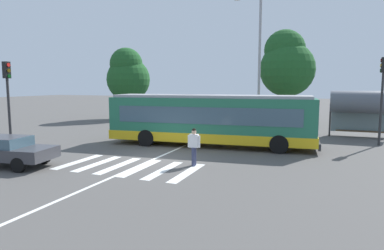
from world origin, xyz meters
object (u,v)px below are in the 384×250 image
(pedestrian_crossing_street, at_px, (194,145))
(parked_car_champagne, at_px, (258,118))
(city_transit_bus, at_px, (210,120))
(traffic_light_far_corner, at_px, (382,87))
(parked_car_silver, at_px, (197,116))
(traffic_light_near_corner, at_px, (8,92))
(twin_arm_street_lamp, at_px, (260,50))
(parked_car_blue, at_px, (175,115))
(foreground_sedan, at_px, (4,149))
(bus_stop_shelter, at_px, (362,103))
(background_tree_right, at_px, (286,64))
(parked_car_red, at_px, (230,117))
(background_tree_left, at_px, (128,75))

(pedestrian_crossing_street, height_order, parked_car_champagne, pedestrian_crossing_street)
(parked_car_champagne, bearing_deg, city_transit_bus, -95.64)
(parked_car_champagne, relative_size, traffic_light_far_corner, 0.86)
(parked_car_silver, bearing_deg, city_transit_bus, -65.07)
(parked_car_champagne, height_order, traffic_light_near_corner, traffic_light_near_corner)
(city_transit_bus, distance_m, twin_arm_street_lamp, 8.60)
(traffic_light_far_corner, height_order, twin_arm_street_lamp, twin_arm_street_lamp)
(parked_car_blue, height_order, traffic_light_near_corner, traffic_light_near_corner)
(pedestrian_crossing_street, distance_m, traffic_light_far_corner, 12.64)
(city_transit_bus, bearing_deg, foreground_sedan, -130.39)
(bus_stop_shelter, bearing_deg, parked_car_silver, 167.07)
(city_transit_bus, bearing_deg, bus_stop_shelter, 38.29)
(parked_car_champagne, xyz_separation_m, background_tree_right, (1.85, 3.56, 4.81))
(pedestrian_crossing_street, xyz_separation_m, traffic_light_far_corner, (8.57, 8.94, 2.53))
(bus_stop_shelter, distance_m, background_tree_right, 9.54)
(twin_arm_street_lamp, bearing_deg, foreground_sedan, -119.33)
(traffic_light_far_corner, distance_m, twin_arm_street_lamp, 8.96)
(parked_car_red, distance_m, traffic_light_far_corner, 13.31)
(city_transit_bus, xyz_separation_m, parked_car_champagne, (1.00, 10.15, -0.82))
(twin_arm_street_lamp, bearing_deg, parked_car_champagne, 100.40)
(city_transit_bus, bearing_deg, parked_car_red, 98.73)
(parked_car_silver, relative_size, background_tree_left, 0.61)
(pedestrian_crossing_street, bearing_deg, twin_arm_street_lamp, 86.93)
(foreground_sedan, height_order, twin_arm_street_lamp, twin_arm_street_lamp)
(foreground_sedan, xyz_separation_m, parked_car_champagne, (8.04, 18.41, 0.00))
(foreground_sedan, height_order, traffic_light_far_corner, traffic_light_far_corner)
(parked_car_silver, bearing_deg, bus_stop_shelter, -12.93)
(background_tree_left, bearing_deg, traffic_light_near_corner, -78.81)
(parked_car_silver, distance_m, background_tree_left, 9.82)
(traffic_light_far_corner, distance_m, background_tree_right, 12.04)
(background_tree_right, bearing_deg, city_transit_bus, -101.74)
(traffic_light_far_corner, xyz_separation_m, twin_arm_street_lamp, (-7.92, 3.17, 2.75))
(traffic_light_near_corner, relative_size, bus_stop_shelter, 1.20)
(parked_car_champagne, bearing_deg, parked_car_blue, 178.08)
(parked_car_blue, xyz_separation_m, traffic_light_near_corner, (-2.77, -15.94, 2.52))
(bus_stop_shelter, distance_m, twin_arm_street_lamp, 8.10)
(city_transit_bus, distance_m, parked_car_champagne, 10.23)
(parked_car_red, relative_size, traffic_light_far_corner, 0.86)
(background_tree_left, height_order, background_tree_right, background_tree_right)
(pedestrian_crossing_street, bearing_deg, parked_car_red, 99.25)
(pedestrian_crossing_street, bearing_deg, parked_car_champagne, 89.70)
(city_transit_bus, xyz_separation_m, traffic_light_far_corner, (9.49, 3.88, 1.91))
(pedestrian_crossing_street, xyz_separation_m, traffic_light_near_corner, (-10.72, -0.47, 2.31))
(parked_car_blue, xyz_separation_m, bus_stop_shelter, (15.74, -3.54, 1.65))
(pedestrian_crossing_street, bearing_deg, background_tree_left, 129.43)
(pedestrian_crossing_street, bearing_deg, parked_car_silver, 110.28)
(city_transit_bus, xyz_separation_m, pedestrian_crossing_street, (0.92, -5.05, -0.62))
(parked_car_silver, relative_size, parked_car_red, 1.01)
(parked_car_red, bearing_deg, parked_car_blue, -177.47)
(parked_car_champagne, distance_m, traffic_light_far_corner, 10.90)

